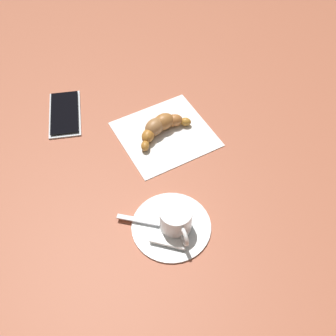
{
  "coord_description": "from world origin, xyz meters",
  "views": [
    {
      "loc": [
        -0.46,
        0.13,
        0.66
      ],
      "look_at": [
        0.01,
        0.01,
        0.03
      ],
      "focal_mm": 43.76,
      "sensor_mm": 36.0,
      "label": 1
    }
  ],
  "objects_px": {
    "sugar_packet": "(169,240)",
    "espresso_cup": "(176,220)",
    "teaspoon": "(164,224)",
    "croissant": "(160,126)",
    "cell_phone": "(65,113)",
    "napkin": "(165,134)",
    "saucer": "(171,226)"
  },
  "relations": [
    {
      "from": "sugar_packet",
      "to": "espresso_cup",
      "type": "bearing_deg",
      "value": 79.6
    },
    {
      "from": "espresso_cup",
      "to": "teaspoon",
      "type": "height_order",
      "value": "espresso_cup"
    },
    {
      "from": "sugar_packet",
      "to": "croissant",
      "type": "distance_m",
      "value": 0.27
    },
    {
      "from": "cell_phone",
      "to": "sugar_packet",
      "type": "bearing_deg",
      "value": -158.31
    },
    {
      "from": "sugar_packet",
      "to": "napkin",
      "type": "height_order",
      "value": "sugar_packet"
    },
    {
      "from": "espresso_cup",
      "to": "cell_phone",
      "type": "relative_size",
      "value": 0.57
    },
    {
      "from": "napkin",
      "to": "croissant",
      "type": "height_order",
      "value": "croissant"
    },
    {
      "from": "sugar_packet",
      "to": "teaspoon",
      "type": "bearing_deg",
      "value": 118.98
    },
    {
      "from": "saucer",
      "to": "napkin",
      "type": "bearing_deg",
      "value": -11.29
    },
    {
      "from": "croissant",
      "to": "cell_phone",
      "type": "height_order",
      "value": "croissant"
    },
    {
      "from": "saucer",
      "to": "espresso_cup",
      "type": "distance_m",
      "value": 0.03
    },
    {
      "from": "saucer",
      "to": "espresso_cup",
      "type": "relative_size",
      "value": 1.72
    },
    {
      "from": "espresso_cup",
      "to": "sugar_packet",
      "type": "height_order",
      "value": "espresso_cup"
    },
    {
      "from": "saucer",
      "to": "napkin",
      "type": "distance_m",
      "value": 0.23
    },
    {
      "from": "espresso_cup",
      "to": "sugar_packet",
      "type": "relative_size",
      "value": 1.29
    },
    {
      "from": "teaspoon",
      "to": "napkin",
      "type": "height_order",
      "value": "teaspoon"
    },
    {
      "from": "teaspoon",
      "to": "sugar_packet",
      "type": "height_order",
      "value": "teaspoon"
    },
    {
      "from": "espresso_cup",
      "to": "teaspoon",
      "type": "distance_m",
      "value": 0.03
    },
    {
      "from": "napkin",
      "to": "croissant",
      "type": "bearing_deg",
      "value": 45.9
    },
    {
      "from": "espresso_cup",
      "to": "napkin",
      "type": "xyz_separation_m",
      "value": [
        0.23,
        -0.04,
        -0.03
      ]
    },
    {
      "from": "croissant",
      "to": "cell_phone",
      "type": "relative_size",
      "value": 0.86
    },
    {
      "from": "saucer",
      "to": "teaspoon",
      "type": "relative_size",
      "value": 1.17
    },
    {
      "from": "saucer",
      "to": "sugar_packet",
      "type": "distance_m",
      "value": 0.03
    },
    {
      "from": "espresso_cup",
      "to": "sugar_packet",
      "type": "xyz_separation_m",
      "value": [
        -0.02,
        0.02,
        -0.02
      ]
    },
    {
      "from": "teaspoon",
      "to": "cell_phone",
      "type": "distance_m",
      "value": 0.37
    },
    {
      "from": "cell_phone",
      "to": "teaspoon",
      "type": "bearing_deg",
      "value": -156.44
    },
    {
      "from": "saucer",
      "to": "espresso_cup",
      "type": "xyz_separation_m",
      "value": [
        -0.01,
        -0.01,
        0.03
      ]
    },
    {
      "from": "espresso_cup",
      "to": "sugar_packet",
      "type": "bearing_deg",
      "value": 141.13
    },
    {
      "from": "napkin",
      "to": "croissant",
      "type": "distance_m",
      "value": 0.02
    },
    {
      "from": "saucer",
      "to": "napkin",
      "type": "height_order",
      "value": "saucer"
    },
    {
      "from": "teaspoon",
      "to": "cell_phone",
      "type": "xyz_separation_m",
      "value": [
        0.34,
        0.15,
        -0.01
      ]
    },
    {
      "from": "saucer",
      "to": "cell_phone",
      "type": "height_order",
      "value": "same"
    }
  ]
}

